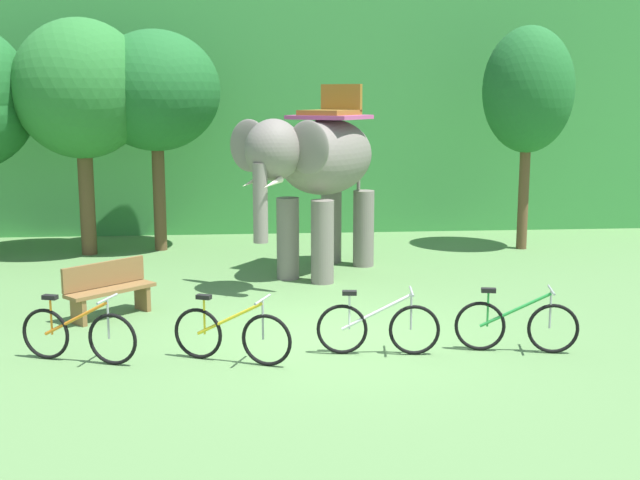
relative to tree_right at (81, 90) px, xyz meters
The scene contains 11 objects.
ground_plane 9.18m from the tree_right, 54.93° to the right, with size 80.00×80.00×0.00m, color #567F47.
foliage_hedge 7.28m from the tree_right, 48.23° to the left, with size 36.00×6.00×6.10m, color #3D8E42.
tree_right is the anchor object (origin of this frame).
tree_far_right 1.61m from the tree_right, 13.74° to the left, with size 2.92×2.92×5.02m.
tree_far_left 10.01m from the tree_right, ahead, with size 2.06×2.06×5.12m.
elephant 5.85m from the tree_right, 27.60° to the right, with size 3.33×3.99×3.78m.
bike_orange 8.46m from the tree_right, 80.19° to the right, with size 1.63×0.70×0.92m.
bike_yellow 9.17m from the tree_right, 66.75° to the right, with size 1.60×0.77×0.92m.
bike_white 9.96m from the tree_right, 55.03° to the right, with size 1.70×0.52×0.92m.
bike_green 11.18m from the tree_right, 46.65° to the right, with size 1.68×0.56×0.92m.
wooden_bench 6.41m from the tree_right, 75.98° to the right, with size 1.38×1.32×0.89m.
Camera 1 is at (-1.17, -11.42, 3.53)m, focal length 45.08 mm.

